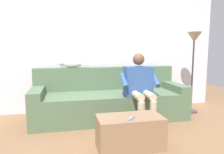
{
  "coord_description": "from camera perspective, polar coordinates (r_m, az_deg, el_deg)",
  "views": [
    {
      "loc": [
        0.73,
        3.3,
        1.17
      ],
      "look_at": [
        0.0,
        0.06,
        0.73
      ],
      "focal_mm": 33.52,
      "sensor_mm": 36.0,
      "label": 1
    }
  ],
  "objects": [
    {
      "name": "back_wall",
      "position": [
        4.08,
        -2.39,
        10.64
      ],
      "size": [
        4.58,
        0.06,
        2.78
      ],
      "primitive_type": "cube",
      "color": "silver",
      "rests_on": "ground"
    },
    {
      "name": "person_solo_seated",
      "position": [
        3.24,
        7.58,
        -2.15
      ],
      "size": [
        0.58,
        0.56,
        1.11
      ],
      "color": "#335693",
      "rests_on": "ground"
    },
    {
      "name": "ground_plane",
      "position": [
        3.03,
        2.33,
        -15.17
      ],
      "size": [
        8.0,
        8.0,
        0.0
      ],
      "primitive_type": "plane",
      "color": "#846042"
    },
    {
      "name": "coffee_table",
      "position": [
        2.58,
        4.87,
        -14.74
      ],
      "size": [
        0.77,
        0.41,
        0.38
      ],
      "color": "#8C6B4C",
      "rests_on": "ground"
    },
    {
      "name": "floor_lamp",
      "position": [
        4.11,
        21.41,
        7.71
      ],
      "size": [
        0.26,
        0.26,
        1.48
      ],
      "color": "#2D2D2D",
      "rests_on": "ground"
    },
    {
      "name": "couch",
      "position": [
        3.63,
        -0.72,
        -6.37
      ],
      "size": [
        2.54,
        0.88,
        0.85
      ],
      "color": "#516B4C",
      "rests_on": "ground"
    },
    {
      "name": "cat_on_backrest",
      "position": [
        3.75,
        -11.28,
        3.58
      ],
      "size": [
        0.55,
        0.12,
        0.15
      ],
      "color": "silver",
      "rests_on": "couch"
    },
    {
      "name": "remote_gray",
      "position": [
        2.42,
        5.15,
        -11.17
      ],
      "size": [
        0.12,
        0.13,
        0.02
      ],
      "primitive_type": "cube",
      "rotation": [
        0.0,
        0.0,
        0.85
      ],
      "color": "gray",
      "rests_on": "coffee_table"
    }
  ]
}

